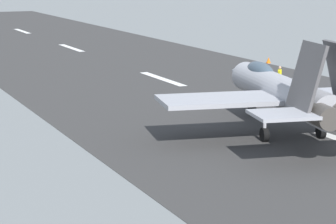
{
  "coord_description": "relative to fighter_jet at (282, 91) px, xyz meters",
  "views": [
    {
      "loc": [
        -26.89,
        23.77,
        9.04
      ],
      "look_at": [
        3.52,
        9.74,
        2.2
      ],
      "focal_mm": 76.31,
      "sensor_mm": 36.0,
      "label": 1
    }
  ],
  "objects": [
    {
      "name": "fighter_jet",
      "position": [
        0.0,
        0.0,
        0.0
      ],
      "size": [
        16.85,
        14.38,
        5.56
      ],
      "color": "#A2A3AA",
      "rests_on": "ground"
    },
    {
      "name": "crew_person",
      "position": [
        13.2,
        -8.64,
        -1.58
      ],
      "size": [
        0.59,
        0.48,
        1.58
      ],
      "color": "#1E2338",
      "rests_on": "ground"
    },
    {
      "name": "marker_cone_far",
      "position": [
        25.1,
        -15.28,
        -2.09
      ],
      "size": [
        0.44,
        0.44,
        0.55
      ],
      "primitive_type": "cone",
      "color": "orange",
      "rests_on": "ground"
    }
  ]
}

